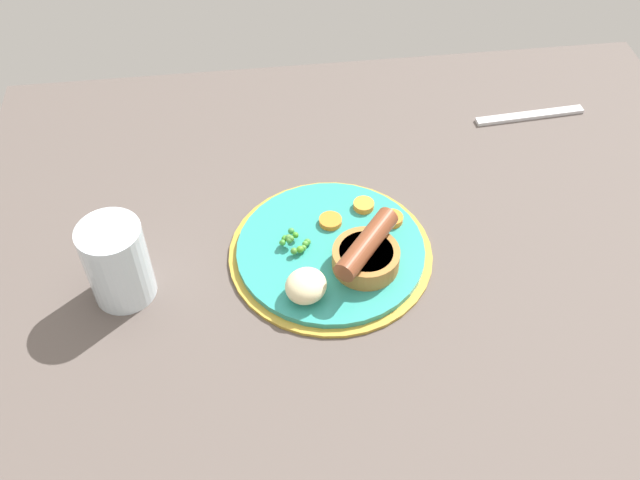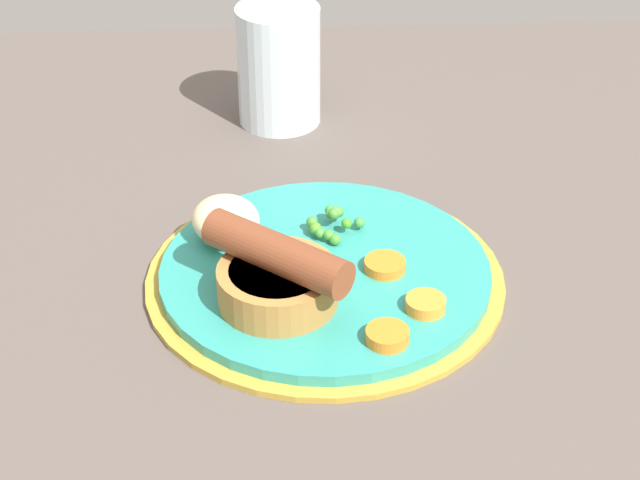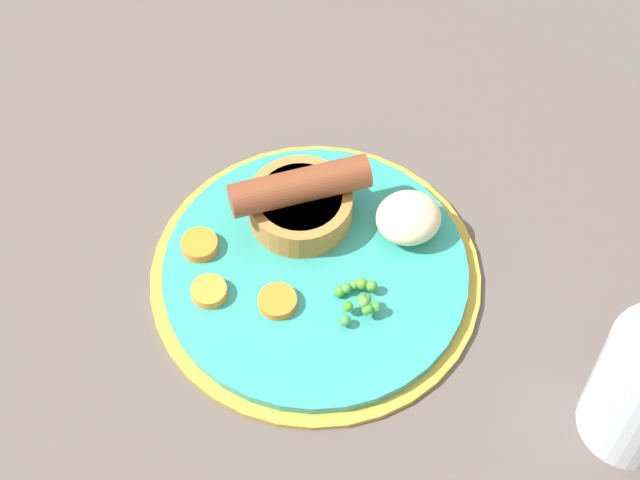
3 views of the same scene
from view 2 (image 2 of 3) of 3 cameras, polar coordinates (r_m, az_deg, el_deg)
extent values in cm
cube|color=#564C47|center=(78.08, 3.76, -5.45)|extent=(110.00, 80.00, 3.00)
cylinder|color=#B79333|center=(81.06, 0.27, -2.11)|extent=(27.17, 27.17, 0.50)
cylinder|color=teal|center=(80.80, 0.27, -1.85)|extent=(24.99, 24.99, 1.40)
cylinder|color=#AD7538|center=(76.22, -2.28, -2.43)|extent=(8.68, 8.68, 2.78)
cylinder|color=#33190C|center=(75.49, -2.30, -1.67)|extent=(6.95, 6.95, 0.30)
cylinder|color=brown|center=(74.59, -2.32, -0.69)|extent=(9.44, 10.71, 2.83)
sphere|color=#4A9637|center=(83.00, 0.00, 0.38)|extent=(0.79, 0.79, 0.79)
sphere|color=#3E932D|center=(84.71, 1.04, 1.49)|extent=(0.79, 0.79, 0.79)
sphere|color=#3E9726|center=(83.65, 1.43, 0.89)|extent=(0.85, 0.85, 0.85)
sphere|color=#3D903F|center=(84.25, 2.11, 0.94)|extent=(0.89, 0.89, 0.89)
sphere|color=#388E27|center=(84.77, 0.91, 1.54)|extent=(0.83, 0.83, 0.83)
sphere|color=green|center=(85.17, 0.56, 1.58)|extent=(0.74, 0.74, 0.74)
sphere|color=green|center=(84.15, 0.57, 1.42)|extent=(0.82, 0.82, 0.82)
sphere|color=#4D933F|center=(84.15, 0.84, 1.48)|extent=(0.97, 0.97, 0.97)
sphere|color=green|center=(85.04, 0.53, 1.59)|extent=(0.82, 0.82, 0.82)
sphere|color=#499936|center=(82.76, 0.47, 0.27)|extent=(0.83, 0.83, 0.83)
sphere|color=#478832|center=(83.98, -0.43, 0.95)|extent=(0.92, 0.92, 0.92)
sphere|color=#4C8F3A|center=(84.15, 0.59, 1.43)|extent=(0.83, 0.83, 0.83)
sphere|color=green|center=(84.07, 0.79, 1.41)|extent=(0.82, 0.82, 0.82)
sphere|color=#438D34|center=(84.09, 0.73, 1.43)|extent=(0.77, 0.77, 0.77)
sphere|color=#428734|center=(83.95, 0.73, 1.40)|extent=(0.94, 0.94, 0.94)
sphere|color=#3F8B39|center=(84.24, 0.86, 1.47)|extent=(0.89, 0.89, 0.89)
sphere|color=#4E9929|center=(83.31, -0.24, 0.63)|extent=(0.96, 0.96, 0.96)
sphere|color=#428E33|center=(82.63, 0.81, 0.03)|extent=(0.93, 0.93, 0.93)
ellipsoid|color=beige|center=(82.78, -5.05, 1.07)|extent=(7.37, 7.40, 3.60)
cylinder|color=orange|center=(73.27, 3.61, -5.12)|extent=(3.62, 3.62, 0.92)
cylinder|color=orange|center=(76.26, 5.66, -3.44)|extent=(3.07, 3.07, 0.92)
cylinder|color=orange|center=(80.03, 3.51, -1.35)|extent=(3.93, 3.93, 0.81)
cylinder|color=silver|center=(101.44, -2.22, 9.28)|extent=(7.84, 7.84, 11.33)
camera|label=1|loc=(0.98, -53.38, 37.72)|focal=40.00mm
camera|label=3|loc=(1.05, 30.39, 45.48)|focal=60.00mm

